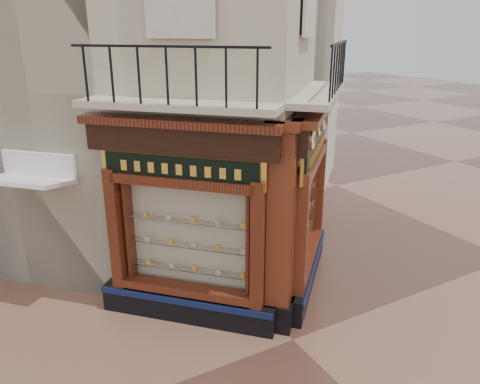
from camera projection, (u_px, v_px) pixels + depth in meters
ground at (293, 340)px, 8.59m from camera, size 80.00×80.00×0.00m
main_building at (159, 3)px, 11.66m from camera, size 11.31×11.31×12.00m
neighbour_left at (43, 24)px, 12.74m from camera, size 11.31×11.31×11.00m
neighbour_right at (207, 25)px, 15.00m from camera, size 11.31×11.31×11.00m
shopfront_left at (185, 226)px, 8.58m from camera, size 2.86×2.86×3.98m
shopfront_right at (308, 200)px, 9.87m from camera, size 2.86×2.86×3.98m
corner_pilaster at (281, 233)px, 8.35m from camera, size 0.85×0.85×3.98m
balcony at (254, 98)px, 8.41m from camera, size 5.94×2.97×1.03m
clock_a at (312, 139)px, 8.02m from camera, size 0.32×0.32×0.41m
clock_b at (319, 129)px, 8.82m from camera, size 0.25×0.25×0.31m
clock_c at (323, 121)px, 9.53m from camera, size 0.32×0.32×0.41m
clock_d at (328, 114)px, 10.33m from camera, size 0.30×0.30×0.37m
awning at (44, 301)px, 9.82m from camera, size 1.87×1.87×0.26m
signboard_left at (180, 169)px, 8.14m from camera, size 2.22×2.22×0.59m
signboard_right at (315, 149)px, 9.47m from camera, size 2.29×2.29×0.61m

